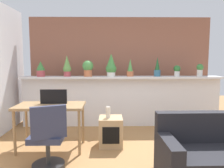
% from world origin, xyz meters
% --- Properties ---
extents(divider_wall, '(4.37, 0.16, 1.08)m').
position_xyz_m(divider_wall, '(0.00, 2.00, 0.54)').
color(divider_wall, silver).
rests_on(divider_wall, ground).
extents(plant_shelf, '(4.37, 0.37, 0.04)m').
position_xyz_m(plant_shelf, '(0.00, 1.96, 1.10)').
color(plant_shelf, silver).
rests_on(plant_shelf, divider_wall).
extents(brick_wall_behind, '(4.37, 0.10, 2.50)m').
position_xyz_m(brick_wall_behind, '(0.00, 2.60, 1.25)').
color(brick_wall_behind, '#935B47').
rests_on(brick_wall_behind, ground).
extents(potted_plant_0, '(0.19, 0.19, 0.33)m').
position_xyz_m(potted_plant_0, '(-1.77, 1.97, 1.29)').
color(potted_plant_0, '#B7474C').
rests_on(potted_plant_0, plant_shelf).
extents(potted_plant_1, '(0.18, 0.18, 0.46)m').
position_xyz_m(potted_plant_1, '(-1.20, 2.00, 1.33)').
color(potted_plant_1, '#B7474C').
rests_on(potted_plant_1, plant_shelf).
extents(potted_plant_2, '(0.24, 0.24, 0.35)m').
position_xyz_m(potted_plant_2, '(-0.74, 1.97, 1.31)').
color(potted_plant_2, '#C66B42').
rests_on(potted_plant_2, plant_shelf).
extents(potted_plant_3, '(0.24, 0.24, 0.50)m').
position_xyz_m(potted_plant_3, '(-0.23, 1.95, 1.35)').
color(potted_plant_3, silver).
rests_on(potted_plant_3, plant_shelf).
extents(potted_plant_4, '(0.15, 0.15, 0.39)m').
position_xyz_m(potted_plant_4, '(0.19, 1.99, 1.29)').
color(potted_plant_4, '#C66B42').
rests_on(potted_plant_4, plant_shelf).
extents(potted_plant_5, '(0.14, 0.14, 0.43)m').
position_xyz_m(potted_plant_5, '(0.79, 1.97, 1.30)').
color(potted_plant_5, '#386B84').
rests_on(potted_plant_5, plant_shelf).
extents(potted_plant_6, '(0.15, 0.15, 0.24)m').
position_xyz_m(potted_plant_6, '(1.23, 1.98, 1.25)').
color(potted_plant_6, silver).
rests_on(potted_plant_6, plant_shelf).
extents(potted_plant_7, '(0.15, 0.15, 0.28)m').
position_xyz_m(potted_plant_7, '(1.72, 1.94, 1.27)').
color(potted_plant_7, silver).
rests_on(potted_plant_7, plant_shelf).
extents(desk, '(1.10, 0.60, 0.75)m').
position_xyz_m(desk, '(-1.24, 0.71, 0.67)').
color(desk, '#99754C').
rests_on(desk, ground).
extents(tv_monitor, '(0.44, 0.04, 0.24)m').
position_xyz_m(tv_monitor, '(-1.21, 0.79, 0.87)').
color(tv_monitor, black).
rests_on(tv_monitor, desk).
extents(office_chair, '(0.51, 0.51, 0.91)m').
position_xyz_m(office_chair, '(-1.09, -0.01, 0.39)').
color(office_chair, '#262628').
rests_on(office_chair, ground).
extents(side_cube_shelf, '(0.40, 0.41, 0.50)m').
position_xyz_m(side_cube_shelf, '(-0.25, 0.82, 0.25)').
color(side_cube_shelf, tan).
rests_on(side_cube_shelf, ground).
extents(vase_on_shelf, '(0.08, 0.08, 0.19)m').
position_xyz_m(vase_on_shelf, '(-0.30, 0.80, 0.59)').
color(vase_on_shelf, silver).
rests_on(vase_on_shelf, side_cube_shelf).
extents(couch, '(1.57, 0.79, 0.80)m').
position_xyz_m(couch, '(1.12, -0.27, 0.28)').
color(couch, black).
rests_on(couch, ground).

